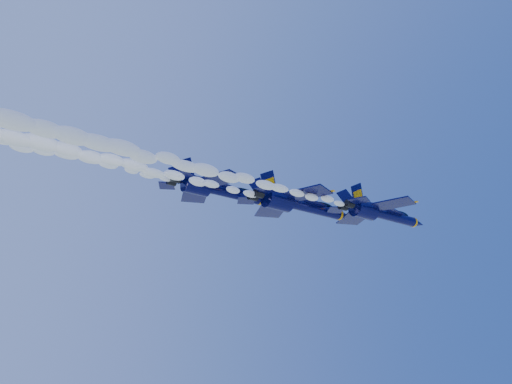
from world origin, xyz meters
TOP-DOWN VIEW (x-y plane):
  - jet_lead at (18.27, -9.46)m, footprint 17.54×14.39m
  - smoke_trail_jet_lead at (-15.90, -9.46)m, footprint 53.34×2.23m
  - jet_second at (6.16, -4.92)m, footprint 18.70×15.34m
  - smoke_trail_jet_second at (-28.51, -4.92)m, footprint 53.34×2.38m
  - jet_third at (-2.54, 3.59)m, footprint 18.16×14.90m

SIDE VIEW (x-z plane):
  - smoke_trail_jet_lead at x=-15.90m, z-range 149.18..151.19m
  - smoke_trail_jet_second at x=-28.51m, z-range 149.40..151.54m
  - jet_lead at x=18.27m, z-range 147.39..153.91m
  - jet_second at x=6.16m, z-range 147.47..154.42m
  - jet_third at x=-2.54m, z-range 150.73..157.47m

